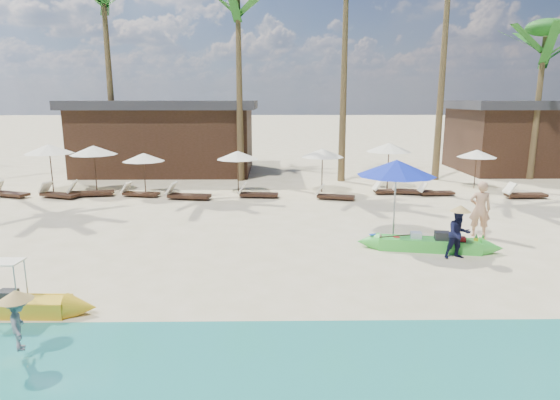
{
  "coord_description": "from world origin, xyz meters",
  "views": [
    {
      "loc": [
        -1.58,
        -11.2,
        4.4
      ],
      "look_at": [
        -1.38,
        2.0,
        1.54
      ],
      "focal_mm": 30.0,
      "sensor_mm": 36.0,
      "label": 1
    }
  ],
  "objects_px": {
    "green_canoe": "(429,244)",
    "tourist": "(480,209)",
    "yellow_canoe": "(0,306)",
    "blue_umbrella": "(396,168)"
  },
  "relations": [
    {
      "from": "green_canoe",
      "to": "tourist",
      "type": "relative_size",
      "value": 2.54
    },
    {
      "from": "tourist",
      "to": "green_canoe",
      "type": "bearing_deg",
      "value": 48.87
    },
    {
      "from": "yellow_canoe",
      "to": "tourist",
      "type": "height_order",
      "value": "tourist"
    },
    {
      "from": "tourist",
      "to": "blue_umbrella",
      "type": "bearing_deg",
      "value": 24.25
    },
    {
      "from": "tourist",
      "to": "blue_umbrella",
      "type": "distance_m",
      "value": 3.3
    },
    {
      "from": "green_canoe",
      "to": "blue_umbrella",
      "type": "bearing_deg",
      "value": 141.97
    },
    {
      "from": "green_canoe",
      "to": "tourist",
      "type": "distance_m",
      "value": 2.66
    },
    {
      "from": "tourist",
      "to": "blue_umbrella",
      "type": "height_order",
      "value": "blue_umbrella"
    },
    {
      "from": "tourist",
      "to": "blue_umbrella",
      "type": "relative_size",
      "value": 0.71
    },
    {
      "from": "green_canoe",
      "to": "yellow_canoe",
      "type": "height_order",
      "value": "yellow_canoe"
    }
  ]
}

